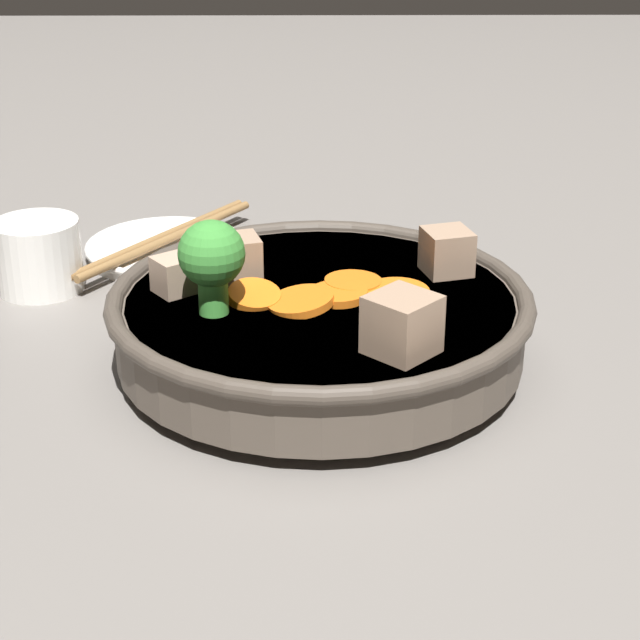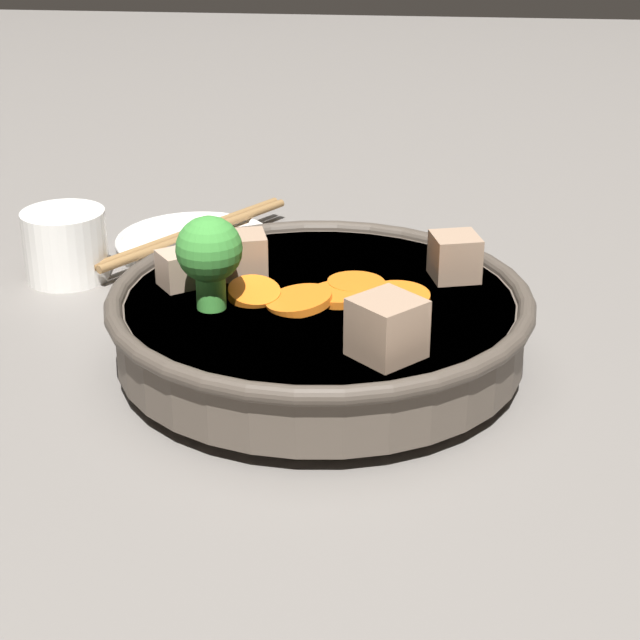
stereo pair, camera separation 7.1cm
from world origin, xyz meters
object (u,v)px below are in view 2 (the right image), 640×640
stirfry_bowl (318,317)px  chopsticks_pair (194,233)px  side_saucer (195,243)px  tea_cup (66,244)px

stirfry_bowl → chopsticks_pair: stirfry_bowl is taller
side_saucer → chopsticks_pair: size_ratio=0.73×
stirfry_bowl → chopsticks_pair: (-0.13, 0.21, -0.02)m
side_saucer → tea_cup: 0.12m
side_saucer → stirfry_bowl: bearing=-58.2°
stirfry_bowl → side_saucer: bearing=121.8°
side_saucer → chopsticks_pair: (0.00, 0.00, 0.01)m
stirfry_bowl → side_saucer: size_ratio=2.06×
side_saucer → chopsticks_pair: 0.01m
tea_cup → stirfry_bowl: bearing=-32.0°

